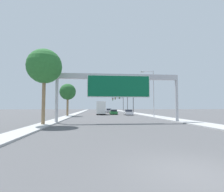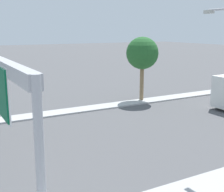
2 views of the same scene
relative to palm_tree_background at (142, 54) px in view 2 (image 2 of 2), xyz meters
The scene contains 1 object.
palm_tree_background is the anchor object (origin of this frame).
Camera 2 is at (19.88, 14.80, 8.25)m, focal length 50.00 mm.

